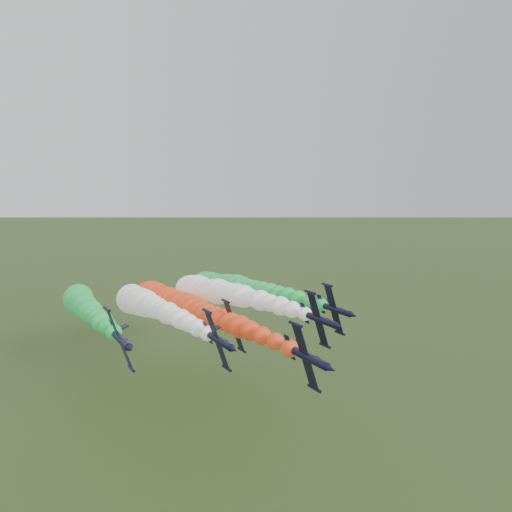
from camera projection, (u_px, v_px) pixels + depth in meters
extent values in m
cylinder|color=black|center=(305.00, 356.00, 71.56)|extent=(1.56, 10.04, 1.56)
cone|color=black|center=(331.00, 369.00, 66.48)|extent=(1.41, 2.01, 1.41)
cone|color=black|center=(284.00, 346.00, 76.25)|extent=(1.41, 1.00, 1.41)
ellipsoid|color=black|center=(317.00, 359.00, 69.83)|extent=(0.93, 2.10, 1.08)
cube|color=black|center=(305.00, 357.00, 71.29)|extent=(3.57, 2.12, 10.18)
cylinder|color=black|center=(296.00, 324.00, 69.74)|extent=(0.62, 2.90, 0.62)
cylinder|color=black|center=(314.00, 388.00, 72.85)|extent=(0.62, 2.90, 0.62)
cube|color=black|center=(296.00, 344.00, 75.74)|extent=(2.48, 1.67, 0.97)
cube|color=black|center=(290.00, 347.00, 75.27)|extent=(1.47, 1.23, 4.05)
sphere|color=red|center=(290.00, 348.00, 74.91)|extent=(2.71, 2.71, 2.71)
sphere|color=red|center=(275.00, 341.00, 78.54)|extent=(2.76, 2.76, 2.76)
sphere|color=red|center=(262.00, 336.00, 82.22)|extent=(3.10, 3.10, 3.10)
sphere|color=red|center=(251.00, 331.00, 85.92)|extent=(3.54, 3.54, 3.54)
sphere|color=red|center=(240.00, 327.00, 89.66)|extent=(4.17, 4.17, 4.17)
sphere|color=red|center=(231.00, 323.00, 93.43)|extent=(4.06, 4.06, 4.06)
sphere|color=red|center=(222.00, 320.00, 97.23)|extent=(4.32, 4.32, 4.32)
sphere|color=red|center=(214.00, 317.00, 101.07)|extent=(4.64, 4.64, 4.64)
sphere|color=red|center=(208.00, 315.00, 104.93)|extent=(5.03, 5.03, 5.03)
sphere|color=red|center=(201.00, 313.00, 108.82)|extent=(5.39, 5.39, 5.39)
sphere|color=red|center=(196.00, 311.00, 112.75)|extent=(6.70, 6.70, 6.70)
sphere|color=red|center=(191.00, 310.00, 116.70)|extent=(6.22, 6.22, 6.22)
sphere|color=red|center=(186.00, 308.00, 120.68)|extent=(7.54, 7.54, 7.54)
sphere|color=red|center=(182.00, 307.00, 124.69)|extent=(6.73, 6.73, 6.73)
sphere|color=red|center=(179.00, 306.00, 128.73)|extent=(7.57, 7.57, 7.57)
sphere|color=red|center=(176.00, 306.00, 132.80)|extent=(7.33, 7.33, 7.33)
sphere|color=red|center=(173.00, 305.00, 136.89)|extent=(8.39, 8.39, 8.39)
sphere|color=red|center=(170.00, 305.00, 141.02)|extent=(8.06, 8.06, 8.06)
sphere|color=red|center=(168.00, 304.00, 145.17)|extent=(8.98, 8.98, 8.98)
cylinder|color=black|center=(217.00, 339.00, 81.15)|extent=(1.56, 10.04, 1.56)
cone|color=black|center=(234.00, 350.00, 76.08)|extent=(1.41, 2.01, 1.41)
cone|color=black|center=(204.00, 331.00, 85.85)|extent=(1.41, 1.00, 1.41)
ellipsoid|color=black|center=(226.00, 342.00, 79.43)|extent=(0.93, 2.10, 1.08)
cube|color=black|center=(217.00, 340.00, 80.89)|extent=(3.57, 2.12, 10.18)
cylinder|color=black|center=(207.00, 311.00, 79.34)|extent=(0.62, 2.90, 0.62)
cylinder|color=black|center=(227.00, 368.00, 82.44)|extent=(0.62, 2.90, 0.62)
cube|color=black|center=(213.00, 329.00, 85.34)|extent=(2.48, 1.67, 0.97)
cube|color=black|center=(207.00, 332.00, 84.87)|extent=(1.47, 1.23, 4.05)
sphere|color=white|center=(207.00, 333.00, 84.51)|extent=(2.64, 2.64, 2.64)
sphere|color=white|center=(198.00, 328.00, 88.14)|extent=(3.17, 3.17, 3.17)
sphere|color=white|center=(189.00, 323.00, 91.81)|extent=(3.39, 3.39, 3.39)
sphere|color=white|center=(181.00, 319.00, 95.52)|extent=(3.94, 3.94, 3.94)
sphere|color=white|center=(174.00, 316.00, 99.26)|extent=(3.78, 3.78, 3.78)
sphere|color=white|center=(168.00, 313.00, 103.03)|extent=(4.60, 4.60, 4.60)
sphere|color=white|center=(163.00, 311.00, 106.83)|extent=(4.21, 4.21, 4.21)
sphere|color=white|center=(158.00, 308.00, 110.67)|extent=(4.86, 4.86, 4.86)
sphere|color=white|center=(153.00, 307.00, 114.53)|extent=(5.37, 5.37, 5.37)
sphere|color=white|center=(150.00, 305.00, 118.42)|extent=(5.16, 5.16, 5.16)
sphere|color=white|center=(146.00, 304.00, 122.34)|extent=(6.69, 6.69, 6.69)
sphere|color=white|center=(143.00, 303.00, 126.30)|extent=(7.04, 7.04, 7.04)
sphere|color=white|center=(140.00, 302.00, 130.28)|extent=(7.31, 7.31, 7.31)
sphere|color=white|center=(138.00, 301.00, 134.29)|extent=(7.04, 7.04, 7.04)
sphere|color=white|center=(136.00, 300.00, 138.33)|extent=(6.80, 6.80, 6.80)
sphere|color=white|center=(134.00, 300.00, 142.39)|extent=(7.91, 7.91, 7.91)
sphere|color=white|center=(133.00, 299.00, 146.49)|extent=(8.04, 8.04, 8.04)
sphere|color=white|center=(132.00, 299.00, 150.62)|extent=(9.03, 9.03, 9.03)
sphere|color=white|center=(131.00, 299.00, 154.77)|extent=(7.72, 7.72, 7.72)
cylinder|color=black|center=(318.00, 319.00, 88.18)|extent=(1.56, 10.04, 1.56)
cone|color=black|center=(339.00, 327.00, 83.10)|extent=(1.41, 2.01, 1.41)
cone|color=black|center=(300.00, 312.00, 92.87)|extent=(1.41, 1.00, 1.41)
ellipsoid|color=black|center=(327.00, 320.00, 86.45)|extent=(0.93, 2.10, 1.08)
cube|color=black|center=(318.00, 319.00, 87.91)|extent=(3.57, 2.12, 10.18)
cylinder|color=black|center=(310.00, 292.00, 86.36)|extent=(0.62, 2.90, 0.62)
cylinder|color=black|center=(325.00, 346.00, 89.47)|extent=(0.62, 2.90, 0.62)
cube|color=black|center=(309.00, 310.00, 92.36)|extent=(2.48, 1.67, 0.97)
cube|color=black|center=(305.00, 313.00, 91.89)|extent=(1.47, 1.23, 4.05)
sphere|color=white|center=(305.00, 314.00, 91.53)|extent=(2.58, 2.58, 2.58)
sphere|color=white|center=(292.00, 309.00, 95.16)|extent=(3.28, 3.28, 3.28)
sphere|color=white|center=(281.00, 306.00, 98.84)|extent=(3.90, 3.90, 3.90)
sphere|color=white|center=(270.00, 303.00, 102.54)|extent=(3.68, 3.68, 3.68)
sphere|color=white|center=(261.00, 300.00, 106.28)|extent=(4.46, 4.46, 4.46)
sphere|color=white|center=(252.00, 298.00, 110.05)|extent=(3.87, 3.87, 3.87)
sphere|color=white|center=(244.00, 296.00, 113.86)|extent=(5.31, 5.31, 5.31)
sphere|color=white|center=(237.00, 295.00, 117.69)|extent=(5.51, 5.51, 5.51)
sphere|color=white|center=(230.00, 293.00, 121.55)|extent=(5.29, 5.29, 5.29)
sphere|color=white|center=(224.00, 292.00, 125.44)|extent=(5.68, 5.68, 5.68)
sphere|color=white|center=(218.00, 292.00, 129.37)|extent=(6.75, 6.75, 6.75)
sphere|color=white|center=(213.00, 291.00, 133.32)|extent=(6.42, 6.42, 6.42)
sphere|color=white|center=(209.00, 290.00, 137.30)|extent=(6.16, 6.16, 6.16)
sphere|color=white|center=(205.00, 290.00, 141.31)|extent=(6.43, 6.43, 6.43)
sphere|color=white|center=(201.00, 289.00, 145.35)|extent=(7.76, 7.76, 7.76)
sphere|color=white|center=(198.00, 289.00, 149.42)|extent=(8.65, 8.65, 8.65)
sphere|color=white|center=(194.00, 289.00, 153.51)|extent=(8.14, 8.14, 8.14)
sphere|color=white|center=(192.00, 289.00, 157.64)|extent=(8.95, 8.95, 8.95)
sphere|color=white|center=(189.00, 289.00, 161.79)|extent=(8.92, 8.92, 8.92)
cylinder|color=black|center=(120.00, 338.00, 78.33)|extent=(1.56, 10.04, 1.56)
cone|color=black|center=(131.00, 349.00, 73.25)|extent=(1.41, 2.01, 1.41)
cone|color=black|center=(111.00, 330.00, 83.02)|extent=(1.41, 1.00, 1.41)
ellipsoid|color=black|center=(127.00, 341.00, 76.60)|extent=(0.93, 2.10, 1.08)
cube|color=black|center=(119.00, 339.00, 78.06)|extent=(3.57, 2.12, 10.18)
cylinder|color=black|center=(107.00, 309.00, 76.51)|extent=(0.62, 2.90, 0.62)
cylinder|color=black|center=(131.00, 368.00, 79.62)|extent=(0.62, 2.90, 0.62)
cube|color=black|center=(121.00, 328.00, 82.51)|extent=(2.48, 1.67, 0.97)
cube|color=black|center=(114.00, 331.00, 82.04)|extent=(1.47, 1.23, 4.05)
sphere|color=green|center=(114.00, 332.00, 81.68)|extent=(2.68, 2.68, 2.68)
sphere|color=green|center=(108.00, 326.00, 85.31)|extent=(3.07, 3.07, 3.07)
sphere|color=green|center=(103.00, 322.00, 88.99)|extent=(3.85, 3.85, 3.85)
sphere|color=green|center=(98.00, 318.00, 92.69)|extent=(3.58, 3.58, 3.58)
sphere|color=green|center=(94.00, 314.00, 96.43)|extent=(3.91, 3.91, 3.91)
sphere|color=green|center=(91.00, 312.00, 100.20)|extent=(4.74, 4.74, 4.74)
sphere|color=green|center=(88.00, 309.00, 104.00)|extent=(4.43, 4.43, 4.43)
sphere|color=green|center=(86.00, 307.00, 107.84)|extent=(5.29, 5.29, 5.29)
sphere|color=green|center=(84.00, 305.00, 111.70)|extent=(5.16, 5.16, 5.16)
sphere|color=green|center=(82.00, 304.00, 115.59)|extent=(5.13, 5.13, 5.13)
sphere|color=green|center=(81.00, 302.00, 119.52)|extent=(5.55, 5.55, 5.55)
sphere|color=green|center=(80.00, 301.00, 123.47)|extent=(6.95, 6.95, 6.95)
sphere|color=green|center=(79.00, 300.00, 127.45)|extent=(6.25, 6.25, 6.25)
sphere|color=green|center=(78.00, 299.00, 131.46)|extent=(7.78, 7.78, 7.78)
sphere|color=green|center=(78.00, 299.00, 135.50)|extent=(7.50, 7.50, 7.50)
sphere|color=green|center=(78.00, 298.00, 139.57)|extent=(7.68, 7.68, 7.68)
sphere|color=green|center=(78.00, 298.00, 143.66)|extent=(7.68, 7.68, 7.68)
sphere|color=green|center=(79.00, 298.00, 147.79)|extent=(8.15, 8.15, 8.15)
sphere|color=green|center=(79.00, 297.00, 151.94)|extent=(8.09, 8.09, 8.09)
cylinder|color=black|center=(334.00, 309.00, 98.43)|extent=(1.56, 10.04, 1.56)
cone|color=black|center=(354.00, 315.00, 93.36)|extent=(1.41, 2.01, 1.41)
cone|color=black|center=(317.00, 303.00, 103.13)|extent=(1.41, 1.00, 1.41)
ellipsoid|color=black|center=(343.00, 310.00, 96.71)|extent=(0.93, 2.10, 1.08)
cube|color=black|center=(334.00, 309.00, 98.17)|extent=(3.57, 2.12, 10.18)
cylinder|color=black|center=(327.00, 285.00, 96.62)|extent=(0.62, 2.90, 0.62)
cylinder|color=black|center=(340.00, 333.00, 99.72)|extent=(0.62, 2.90, 0.62)
cube|color=black|center=(325.00, 302.00, 102.62)|extent=(2.48, 1.67, 0.97)
cube|color=black|center=(321.00, 304.00, 102.15)|extent=(1.47, 1.23, 4.05)
sphere|color=green|center=(322.00, 305.00, 101.79)|extent=(2.65, 2.65, 2.65)
sphere|color=green|center=(310.00, 301.00, 105.42)|extent=(2.95, 2.95, 2.95)
sphere|color=green|center=(298.00, 298.00, 109.09)|extent=(3.44, 3.44, 3.44)
sphere|color=green|center=(288.00, 296.00, 112.80)|extent=(3.81, 3.81, 3.81)
sphere|color=green|center=(279.00, 294.00, 116.54)|extent=(3.76, 3.76, 3.76)
sphere|color=green|center=(270.00, 292.00, 120.31)|extent=(4.30, 4.30, 4.30)
sphere|color=green|center=(263.00, 290.00, 124.11)|extent=(4.48, 4.48, 4.48)
sphere|color=green|center=(255.00, 289.00, 127.94)|extent=(4.64, 4.64, 4.64)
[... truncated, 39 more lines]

